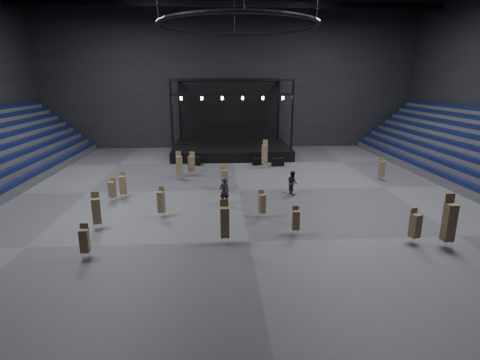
{
  "coord_description": "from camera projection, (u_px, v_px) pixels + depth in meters",
  "views": [
    {
      "loc": [
        -1.8,
        -30.29,
        9.01
      ],
      "look_at": [
        -0.0,
        -2.0,
        1.4
      ],
      "focal_mm": 28.0,
      "sensor_mm": 36.0,
      "label": 1
    }
  ],
  "objects": [
    {
      "name": "floor",
      "position": [
        239.0,
        190.0,
        31.64
      ],
      "size": [
        50.0,
        50.0,
        0.0
      ],
      "primitive_type": "plane",
      "color": "#515053",
      "rests_on": "ground"
    },
    {
      "name": "wall_back",
      "position": [
        229.0,
        80.0,
        49.55
      ],
      "size": [
        50.0,
        0.2,
        18.0
      ],
      "primitive_type": "cube",
      "color": "black",
      "rests_on": "ground"
    },
    {
      "name": "wall_front",
      "position": [
        290.0,
        80.0,
        9.07
      ],
      "size": [
        50.0,
        0.2,
        18.0
      ],
      "primitive_type": "cube",
      "color": "black",
      "rests_on": "ground"
    },
    {
      "name": "stage",
      "position": [
        231.0,
        142.0,
        46.92
      ],
      "size": [
        14.0,
        10.0,
        9.2
      ],
      "color": "black",
      "rests_on": "floor"
    },
    {
      "name": "truss_ring",
      "position": [
        238.0,
        25.0,
        28.27
      ],
      "size": [
        12.3,
        12.3,
        5.15
      ],
      "color": "black",
      "rests_on": "ceiling"
    },
    {
      "name": "flight_case_left",
      "position": [
        194.0,
        161.0,
        40.74
      ],
      "size": [
        1.5,
        1.0,
        0.92
      ],
      "primitive_type": "cube",
      "rotation": [
        0.0,
        0.0,
        -0.24
      ],
      "color": "black",
      "rests_on": "floor"
    },
    {
      "name": "flight_case_mid",
      "position": [
        258.0,
        162.0,
        40.85
      ],
      "size": [
        1.24,
        0.88,
        0.75
      ],
      "primitive_type": "cube",
      "rotation": [
        0.0,
        0.0,
        0.31
      ],
      "color": "black",
      "rests_on": "floor"
    },
    {
      "name": "flight_case_right",
      "position": [
        278.0,
        162.0,
        40.36
      ],
      "size": [
        1.35,
        0.79,
        0.86
      ],
      "primitive_type": "cube",
      "rotation": [
        0.0,
        0.0,
        0.12
      ],
      "color": "black",
      "rests_on": "floor"
    },
    {
      "name": "chair_stack_0",
      "position": [
        296.0,
        220.0,
        22.29
      ],
      "size": [
        0.44,
        0.44,
        1.77
      ],
      "rotation": [
        0.0,
        0.0,
        -0.05
      ],
      "color": "silver",
      "rests_on": "floor"
    },
    {
      "name": "chair_stack_1",
      "position": [
        85.0,
        240.0,
        19.29
      ],
      "size": [
        0.46,
        0.46,
        1.88
      ],
      "rotation": [
        0.0,
        0.0,
        0.06
      ],
      "color": "silver",
      "rests_on": "floor"
    },
    {
      "name": "chair_stack_2",
      "position": [
        382.0,
        168.0,
        34.58
      ],
      "size": [
        0.53,
        0.53,
        2.09
      ],
      "rotation": [
        0.0,
        0.0,
        0.29
      ],
      "color": "silver",
      "rests_on": "floor"
    },
    {
      "name": "chair_stack_3",
      "position": [
        192.0,
        163.0,
        36.09
      ],
      "size": [
        0.67,
        0.67,
        2.33
      ],
      "rotation": [
        0.0,
        0.0,
        -0.36
      ],
      "color": "silver",
      "rests_on": "floor"
    },
    {
      "name": "chair_stack_4",
      "position": [
        96.0,
        210.0,
        22.99
      ],
      "size": [
        0.62,
        0.62,
        2.39
      ],
      "rotation": [
        0.0,
        0.0,
        0.28
      ],
      "color": "silver",
      "rests_on": "floor"
    },
    {
      "name": "chair_stack_5",
      "position": [
        225.0,
        221.0,
        20.97
      ],
      "size": [
        0.51,
        0.51,
        2.59
      ],
      "rotation": [
        0.0,
        0.0,
        0.05
      ],
      "color": "silver",
      "rests_on": "floor"
    },
    {
      "name": "chair_stack_6",
      "position": [
        262.0,
        203.0,
        25.09
      ],
      "size": [
        0.51,
        0.51,
        1.91
      ],
      "rotation": [
        0.0,
        0.0,
        0.27
      ],
      "color": "silver",
      "rests_on": "floor"
    },
    {
      "name": "chair_stack_7",
      "position": [
        415.0,
        225.0,
        21.01
      ],
      "size": [
        0.62,
        0.62,
        2.08
      ],
      "rotation": [
        0.0,
        0.0,
        0.35
      ],
      "color": "silver",
      "rests_on": "floor"
    },
    {
      "name": "chair_stack_8",
      "position": [
        161.0,
        202.0,
        25.11
      ],
      "size": [
        0.52,
        0.52,
        2.13
      ],
      "rotation": [
        0.0,
        0.0,
        -0.31
      ],
      "color": "silver",
      "rests_on": "floor"
    },
    {
      "name": "chair_stack_9",
      "position": [
        112.0,
        189.0,
        28.3
      ],
      "size": [
        0.56,
        0.56,
        1.86
      ],
      "rotation": [
        0.0,
        0.0,
        -0.37
      ],
      "color": "silver",
      "rests_on": "floor"
    },
    {
      "name": "chair_stack_10",
      "position": [
        179.0,
        165.0,
        34.63
      ],
      "size": [
        0.63,
        0.63,
        2.65
      ],
      "rotation": [
        0.0,
        0.0,
        0.34
      ],
      "color": "silver",
      "rests_on": "floor"
    },
    {
      "name": "chair_stack_11",
      "position": [
        123.0,
        184.0,
        29.12
      ],
      "size": [
        0.53,
        0.53,
        2.14
      ],
      "rotation": [
        0.0,
        0.0,
        0.12
      ],
      "color": "silver",
      "rests_on": "floor"
    },
    {
      "name": "chair_stack_12",
      "position": [
        449.0,
        221.0,
        20.34
      ],
      "size": [
        0.56,
        0.56,
        3.09
      ],
      "rotation": [
        0.0,
        0.0,
        0.03
      ],
      "color": "silver",
      "rests_on": "floor"
    },
    {
      "name": "chair_stack_13",
      "position": [
        224.0,
        178.0,
        31.0
      ],
      "size": [
        0.62,
        0.62,
        2.16
      ],
      "rotation": [
        0.0,
        0.0,
        0.35
      ],
      "color": "silver",
      "rests_on": "floor"
    },
    {
      "name": "chair_stack_14",
      "position": [
        265.0,
        154.0,
        39.17
      ],
      "size": [
        0.68,
        0.68,
        2.97
      ],
      "rotation": [
        0.0,
        0.0,
        -0.36
      ],
      "color": "silver",
      "rests_on": "floor"
    },
    {
      "name": "man_center",
      "position": [
        224.0,
        192.0,
        27.64
      ],
      "size": [
        0.85,
        0.67,
        2.04
      ],
      "primitive_type": "imported",
      "rotation": [
        0.0,
        0.0,
        3.42
      ],
      "color": "black",
      "rests_on": "floor"
    },
    {
      "name": "crew_member",
      "position": [
        292.0,
        183.0,
        30.22
      ],
      "size": [
        0.93,
        1.08,
        1.93
      ],
      "primitive_type": "imported",
      "rotation": [
        0.0,
        0.0,
        1.81
      ],
      "color": "black",
      "rests_on": "floor"
    }
  ]
}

